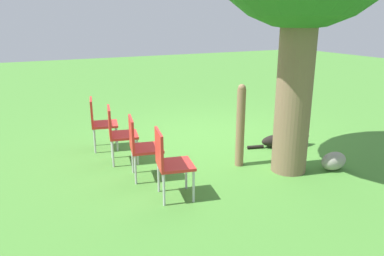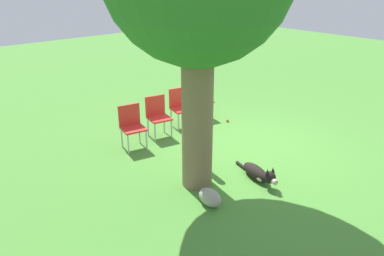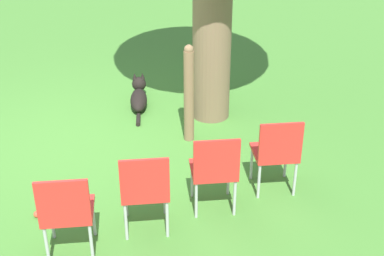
{
  "view_description": "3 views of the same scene",
  "coord_description": "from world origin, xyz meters",
  "views": [
    {
      "loc": [
        3.22,
        5.48,
        2.16
      ],
      "look_at": [
        0.95,
        0.83,
        0.61
      ],
      "focal_mm": 35.0,
      "sensor_mm": 36.0,
      "label": 1
    },
    {
      "loc": [
        -4.29,
        5.18,
        3.27
      ],
      "look_at": [
        -0.19,
        1.59,
        0.99
      ],
      "focal_mm": 35.0,
      "sensor_mm": 36.0,
      "label": 2
    },
    {
      "loc": [
        5.83,
        -0.69,
        3.28
      ],
      "look_at": [
        0.88,
        0.91,
        0.49
      ],
      "focal_mm": 50.0,
      "sensor_mm": 36.0,
      "label": 3
    }
  ],
  "objects": [
    {
      "name": "red_chair_3",
      "position": [
        1.63,
        1.58,
        0.5
      ],
      "size": [
        0.5,
        0.52,
        0.87
      ],
      "rotation": [
        0.0,
        0.0,
        2.94
      ],
      "color": "red",
      "rests_on": "ground_plane"
    },
    {
      "name": "dog",
      "position": [
        -0.88,
        0.7,
        0.13
      ],
      "size": [
        1.09,
        0.4,
        0.37
      ],
      "rotation": [
        0.0,
        0.0,
        2.89
      ],
      "color": "black",
      "rests_on": "ground_plane"
    },
    {
      "name": "ground_plane",
      "position": [
        0.0,
        0.0,
        0.0
      ],
      "size": [
        30.0,
        30.0,
        0.0
      ],
      "primitive_type": "plane",
      "color": "#478433"
    },
    {
      "name": "red_chair_0",
      "position": [
        1.98,
        -0.58,
        0.5
      ],
      "size": [
        0.5,
        0.52,
        0.87
      ],
      "rotation": [
        0.0,
        0.0,
        2.94
      ],
      "color": "red",
      "rests_on": "ground_plane"
    },
    {
      "name": "red_chair_1",
      "position": [
        1.86,
        0.14,
        0.5
      ],
      "size": [
        0.5,
        0.52,
        0.87
      ],
      "rotation": [
        0.0,
        0.0,
        2.94
      ],
      "color": "red",
      "rests_on": "ground_plane"
    },
    {
      "name": "tennis_ball",
      "position": [
        1.31,
        -0.84,
        0.03
      ],
      "size": [
        0.07,
        0.07,
        0.07
      ],
      "color": "#E54C33",
      "rests_on": "ground_plane"
    },
    {
      "name": "red_chair_2",
      "position": [
        1.74,
        0.86,
        0.5
      ],
      "size": [
        0.5,
        0.52,
        0.87
      ],
      "rotation": [
        0.0,
        0.0,
        2.94
      ],
      "color": "red",
      "rests_on": "ground_plane"
    },
    {
      "name": "garden_rock",
      "position": [
        -0.87,
        1.83,
        0.13
      ],
      "size": [
        0.42,
        0.24,
        0.27
      ],
      "color": "gray",
      "rests_on": "ground_plane"
    },
    {
      "name": "fence_post",
      "position": [
        0.27,
        1.07,
        0.62
      ],
      "size": [
        0.13,
        0.13,
        1.24
      ],
      "color": "#846647",
      "rests_on": "ground_plane"
    }
  ]
}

